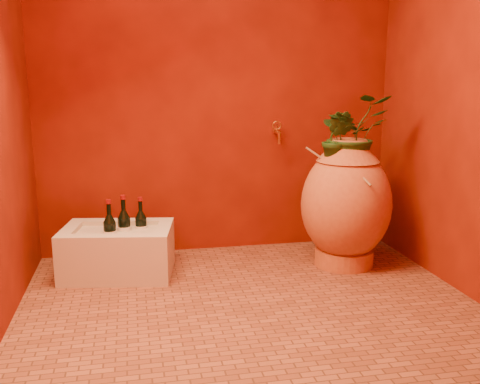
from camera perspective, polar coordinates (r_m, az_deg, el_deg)
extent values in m
plane|color=brown|center=(3.06, 0.87, -11.55)|extent=(2.50, 2.50, 0.00)
cube|color=#571005|center=(3.79, -2.39, 12.40)|extent=(2.50, 0.02, 2.50)
cube|color=#571005|center=(3.31, 23.08, 11.55)|extent=(0.02, 2.00, 2.50)
cylinder|color=#B96734|center=(3.67, 11.01, -6.75)|extent=(0.50, 0.50, 0.11)
ellipsoid|color=#B96734|center=(3.58, 11.24, -1.28)|extent=(0.76, 0.76, 0.74)
cone|color=#B96734|center=(3.52, 11.46, 4.15)|extent=(0.52, 0.52, 0.11)
torus|color=#B96734|center=(3.51, 11.51, 5.19)|extent=(0.32, 0.32, 0.05)
cylinder|color=olive|center=(3.45, 10.49, 2.31)|extent=(0.39, 0.21, 0.29)
cylinder|color=olive|center=(3.41, 11.88, 2.68)|extent=(0.11, 0.37, 0.19)
cylinder|color=olive|center=(3.49, 13.45, 3.09)|extent=(0.14, 0.31, 0.19)
cube|color=#BFB39E|center=(3.49, -12.87, -6.37)|extent=(0.74, 0.56, 0.28)
cube|color=#BFB39E|center=(3.62, -12.93, -3.13)|extent=(0.68, 0.20, 0.03)
cube|color=#BFB39E|center=(3.27, -13.06, -4.77)|extent=(0.68, 0.20, 0.03)
cube|color=#BFB39E|center=(3.47, -17.83, -4.08)|extent=(0.13, 0.29, 0.03)
cube|color=#BFB39E|center=(3.45, -8.12, -3.70)|extent=(0.13, 0.29, 0.03)
cylinder|color=black|center=(3.47, -12.22, -4.26)|extent=(0.08, 0.08, 0.19)
cone|color=black|center=(3.44, -12.31, -2.33)|extent=(0.08, 0.08, 0.05)
cylinder|color=black|center=(3.42, -12.35, -1.32)|extent=(0.03, 0.03, 0.07)
cylinder|color=maroon|center=(3.41, -12.39, -0.55)|extent=(0.03, 0.03, 0.03)
cylinder|color=silver|center=(3.47, -12.22, -4.26)|extent=(0.08, 0.08, 0.08)
cylinder|color=black|center=(3.41, -13.68, -4.66)|extent=(0.08, 0.08, 0.18)
cone|color=black|center=(3.38, -13.78, -2.77)|extent=(0.08, 0.08, 0.05)
cylinder|color=black|center=(3.36, -13.83, -1.77)|extent=(0.03, 0.03, 0.07)
cylinder|color=maroon|center=(3.35, -13.87, -1.01)|extent=(0.03, 0.03, 0.03)
cylinder|color=silver|center=(3.41, -13.68, -4.66)|extent=(0.08, 0.08, 0.08)
cylinder|color=black|center=(3.50, -10.48, -4.14)|extent=(0.07, 0.07, 0.17)
cone|color=black|center=(3.48, -10.55, -2.38)|extent=(0.07, 0.07, 0.05)
cylinder|color=black|center=(3.46, -10.59, -1.44)|extent=(0.03, 0.03, 0.07)
cylinder|color=maroon|center=(3.45, -10.61, -0.74)|extent=(0.03, 0.03, 0.02)
cylinder|color=silver|center=(3.50, -10.48, -4.14)|extent=(0.08, 0.08, 0.08)
cylinder|color=#B17228|center=(3.83, 3.94, 6.37)|extent=(0.02, 0.13, 0.02)
cylinder|color=#B17228|center=(3.77, 4.20, 5.70)|extent=(0.02, 0.02, 0.08)
torus|color=#B17228|center=(3.82, 3.95, 7.08)|extent=(0.07, 0.01, 0.07)
cylinder|color=#B17228|center=(3.83, 3.95, 6.73)|extent=(0.01, 0.01, 0.05)
imported|color=#1B4117|center=(3.53, 11.84, 6.12)|extent=(0.50, 0.45, 0.50)
imported|color=#1B4117|center=(3.44, 10.33, 5.59)|extent=(0.25, 0.24, 0.35)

